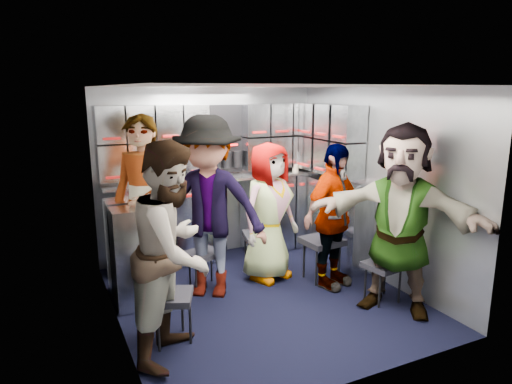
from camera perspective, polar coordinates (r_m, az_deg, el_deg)
name	(u,v)px	position (r m, az deg, el deg)	size (l,w,h in m)	color
floor	(263,298)	(4.76, 0.83, -13.10)	(3.00, 3.00, 0.00)	black
wall_back	(210,173)	(5.76, -5.80, 2.41)	(2.80, 0.04, 2.10)	#8D939A
wall_left	(113,214)	(4.00, -17.41, -2.67)	(0.04, 3.00, 2.10)	#8D939A
wall_right	(377,185)	(5.17, 14.91, 0.87)	(0.04, 3.00, 2.10)	#8D939A
ceiling	(263,86)	(4.28, 0.92, 13.09)	(2.80, 3.00, 0.02)	silver
cart_bank_back	(217,219)	(5.69, -4.95, -3.43)	(2.68, 0.38, 0.99)	#8E949D
cart_bank_left	(130,252)	(4.72, -15.46, -7.27)	(0.38, 0.76, 0.99)	#8E949D
counter	(216,178)	(5.57, -5.05, 1.71)	(2.68, 0.42, 0.03)	silver
locker_bank_back	(213,139)	(5.56, -5.37, 6.64)	(2.68, 0.28, 0.82)	#8E949D
locker_bank_right	(330,139)	(5.56, 9.30, 6.53)	(0.28, 1.00, 0.82)	#8E949D
right_cabinet	(332,221)	(5.67, 9.52, -3.58)	(0.28, 1.20, 1.00)	#8E949D
coffee_niche	(225,139)	(5.68, -3.86, 6.59)	(0.46, 0.16, 0.84)	black
red_latch_strip	(222,192)	(5.41, -4.28, -0.05)	(2.60, 0.02, 0.03)	red
jump_seat_near_left	(170,299)	(3.93, -10.71, -13.04)	(0.46, 0.45, 0.43)	black
jump_seat_mid_left	(204,256)	(4.90, -6.58, -7.91)	(0.42, 0.40, 0.40)	black
jump_seat_center	(261,238)	(5.24, 0.68, -5.76)	(0.47, 0.45, 0.46)	black
jump_seat_mid_right	(322,243)	(5.09, 8.26, -6.34)	(0.43, 0.41, 0.48)	black
jump_seat_near_right	(383,267)	(4.73, 15.63, -9.06)	(0.38, 0.37, 0.40)	black
attendant_standing	(145,208)	(4.65, -13.77, -1.94)	(0.67, 0.44, 1.85)	black
attendant_arc_a	(174,251)	(3.59, -10.26, -7.29)	(0.83, 0.65, 1.71)	black
attendant_arc_b	(208,208)	(4.57, -6.01, -1.97)	(1.19, 0.68, 1.84)	black
attendant_arc_c	(269,212)	(4.99, 1.61, -2.51)	(0.74, 0.48, 1.52)	black
attendant_arc_d	(333,217)	(4.85, 9.57, -3.06)	(0.90, 0.38, 1.54)	black
attendant_arc_e	(400,219)	(4.44, 17.57, -3.29)	(1.66, 0.53, 1.79)	black
bottle_left	(145,172)	(5.26, -13.71, 2.42)	(0.07, 0.07, 0.27)	white
bottle_mid	(170,172)	(5.33, -10.67, 2.51)	(0.07, 0.07, 0.24)	white
bottle_right	(296,161)	(5.97, 5.08, 3.84)	(0.07, 0.07, 0.26)	white
cup_left	(177,177)	(5.35, -9.82, 1.81)	(0.09, 0.09, 0.10)	tan
cup_right	(295,168)	(5.97, 4.94, 3.06)	(0.07, 0.07, 0.09)	tan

